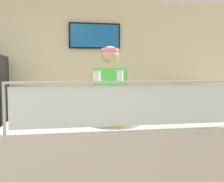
# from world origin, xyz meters

# --- Properties ---
(shop_rear_unit) EXTENTS (6.63, 0.13, 2.70)m
(shop_rear_unit) POSITION_xyz_m (1.12, 2.51, 1.36)
(shop_rear_unit) COLOR beige
(shop_rear_unit) RESTS_ON ground
(serving_counter) EXTENTS (2.23, 0.67, 0.95)m
(serving_counter) POSITION_xyz_m (1.12, 0.33, 0.47)
(serving_counter) COLOR #BCB7B2
(serving_counter) RESTS_ON ground
(sneeze_guard) EXTENTS (2.06, 0.06, 0.43)m
(sneeze_guard) POSITION_xyz_m (1.12, 0.06, 1.22)
(sneeze_guard) COLOR #B2B5BC
(sneeze_guard) RESTS_ON serving_counter
(pizza_tray) EXTENTS (0.52, 0.52, 0.04)m
(pizza_tray) POSITION_xyz_m (1.05, 0.36, 0.97)
(pizza_tray) COLOR #9EA0A8
(pizza_tray) RESTS_ON serving_counter
(pizza_server) EXTENTS (0.08, 0.28, 0.01)m
(pizza_server) POSITION_xyz_m (1.04, 0.34, 0.99)
(pizza_server) COLOR #ADAFB7
(pizza_server) RESTS_ON pizza_tray
(parmesan_shaker) EXTENTS (0.06, 0.06, 0.09)m
(parmesan_shaker) POSITION_xyz_m (0.84, 0.06, 1.41)
(parmesan_shaker) COLOR white
(parmesan_shaker) RESTS_ON sneeze_guard
(pepper_flake_shaker) EXTENTS (0.06, 0.06, 0.09)m
(pepper_flake_shaker) POSITION_xyz_m (1.04, 0.06, 1.42)
(pepper_flake_shaker) COLOR white
(pepper_flake_shaker) RESTS_ON sneeze_guard
(worker_figure) EXTENTS (0.41, 0.50, 1.76)m
(worker_figure) POSITION_xyz_m (1.13, 1.01, 1.01)
(worker_figure) COLOR #23232D
(worker_figure) RESTS_ON ground
(prep_shelf) EXTENTS (0.70, 0.55, 0.93)m
(prep_shelf) POSITION_xyz_m (2.85, 2.02, 0.46)
(prep_shelf) COLOR #B7BABF
(prep_shelf) RESTS_ON ground
(pizza_box_stack) EXTENTS (0.46, 0.43, 0.22)m
(pizza_box_stack) POSITION_xyz_m (2.85, 2.02, 1.04)
(pizza_box_stack) COLOR silver
(pizza_box_stack) RESTS_ON prep_shelf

